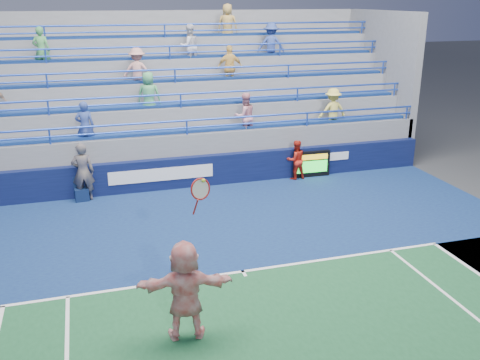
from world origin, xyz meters
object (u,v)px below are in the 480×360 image
object	(u,v)px
judge_chair	(82,193)
line_judge	(83,172)
tennis_player	(185,290)
serve_speed_board	(311,164)
ball_girl	(296,160)

from	to	relation	value
judge_chair	line_judge	bearing A→B (deg)	-2.33
tennis_player	judge_chair	bearing A→B (deg)	102.65
judge_chair	tennis_player	size ratio (longest dim) A/B	0.24
serve_speed_board	judge_chair	size ratio (longest dim) A/B	1.83
serve_speed_board	line_judge	world-z (taller)	line_judge
serve_speed_board	judge_chair	world-z (taller)	serve_speed_board
tennis_player	ball_girl	bearing A→B (deg)	55.69
tennis_player	ball_girl	size ratio (longest dim) A/B	2.23
serve_speed_board	judge_chair	xyz separation A→B (m)	(-8.25, -0.10, -0.25)
serve_speed_board	tennis_player	size ratio (longest dim) A/B	0.44
judge_chair	line_judge	xyz separation A→B (m)	(0.11, -0.00, 0.73)
line_judge	judge_chair	bearing A→B (deg)	0.49
tennis_player	serve_speed_board	bearing A→B (deg)	52.97
serve_speed_board	line_judge	distance (m)	8.16
judge_chair	ball_girl	bearing A→B (deg)	0.31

